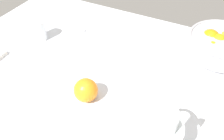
# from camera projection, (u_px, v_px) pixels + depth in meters

# --- Properties ---
(ground_plane) EXTENTS (1.48, 1.09, 0.03)m
(ground_plane) POSITION_uv_depth(u_px,v_px,m) (107.00, 86.00, 0.95)
(ground_plane) COLOR silver
(fruit_bowl) EXTENTS (0.29, 0.29, 0.11)m
(fruit_bowl) POSITION_uv_depth(u_px,v_px,m) (222.00, 44.00, 1.04)
(fruit_bowl) COLOR #99999E
(fruit_bowl) RESTS_ON ground_plane
(second_glass) EXTENTS (0.07, 0.07, 0.09)m
(second_glass) POSITION_uv_depth(u_px,v_px,m) (39.00, 32.00, 1.14)
(second_glass) COLOR white
(second_glass) RESTS_ON ground_plane
(loose_orange_3) EXTENTS (0.09, 0.09, 0.09)m
(loose_orange_3) POSITION_uv_depth(u_px,v_px,m) (86.00, 90.00, 0.86)
(loose_orange_3) COLOR orange
(loose_orange_3) RESTS_ON ground_plane
(spoon) EXTENTS (0.08, 0.13, 0.01)m
(spoon) POSITION_uv_depth(u_px,v_px,m) (84.00, 27.00, 1.23)
(spoon) COLOR silver
(spoon) RESTS_ON ground_plane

